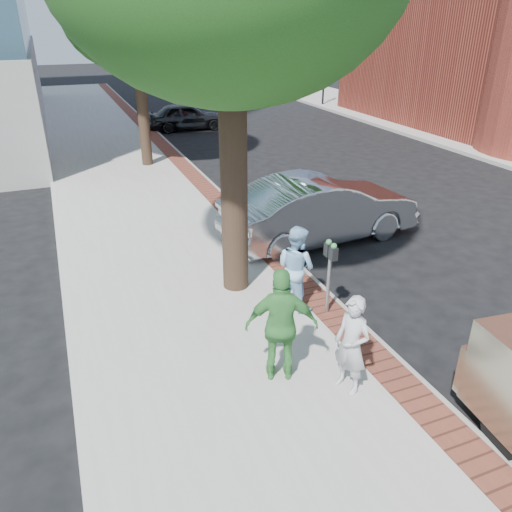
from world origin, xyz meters
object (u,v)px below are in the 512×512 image
sedan_silver (321,209)px  person_officer (296,267)px  parking_meter (330,262)px  person_gray (352,345)px  person_green (282,326)px  bg_car (186,116)px

sedan_silver → person_officer: bearing=139.1°
person_officer → sedan_silver: bearing=-59.0°
parking_meter → sedan_silver: sedan_silver is taller
parking_meter → person_gray: 2.15m
parking_meter → person_gray: (-0.76, -1.99, -0.27)m
person_green → bg_car: size_ratio=0.48×
person_officer → sedan_silver: person_officer is taller
person_officer → sedan_silver: size_ratio=0.33×
parking_meter → bg_car: 18.13m
parking_meter → bg_car: bearing=83.5°
sedan_silver → bg_car: (0.39, 14.64, -0.17)m
parking_meter → bg_car: (2.05, 18.01, -0.55)m
person_green → bg_car: 19.70m
sedan_silver → bg_car: size_ratio=1.31×
parking_meter → person_gray: person_gray is taller
parking_meter → person_officer: size_ratio=0.89×
person_green → bg_car: bearing=-79.4°
person_green → bg_car: person_green is taller
person_gray → person_officer: 2.47m
person_gray → person_green: size_ratio=0.84×
parking_meter → sedan_silver: 3.78m
person_gray → bg_car: bearing=151.9°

